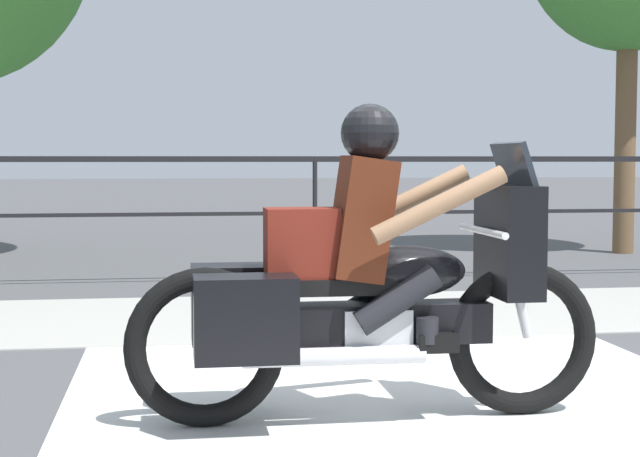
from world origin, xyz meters
TOP-DOWN VIEW (x-y plane):
  - ground_plane at (0.00, 0.00)m, footprint 120.00×120.00m
  - sidewalk_band at (0.00, 3.40)m, footprint 44.00×2.40m
  - crosswalk_band at (-0.26, -0.20)m, footprint 3.67×6.00m
  - fence_railing at (0.00, 5.59)m, footprint 36.00×0.05m
  - motorcycle at (-0.56, 0.08)m, footprint 2.41×0.76m

SIDE VIEW (x-z plane):
  - ground_plane at x=0.00m, z-range 0.00..0.00m
  - crosswalk_band at x=-0.26m, z-range 0.00..0.01m
  - sidewalk_band at x=0.00m, z-range 0.00..0.01m
  - motorcycle at x=-0.56m, z-range -0.10..1.48m
  - fence_railing at x=0.00m, z-range 0.38..1.72m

